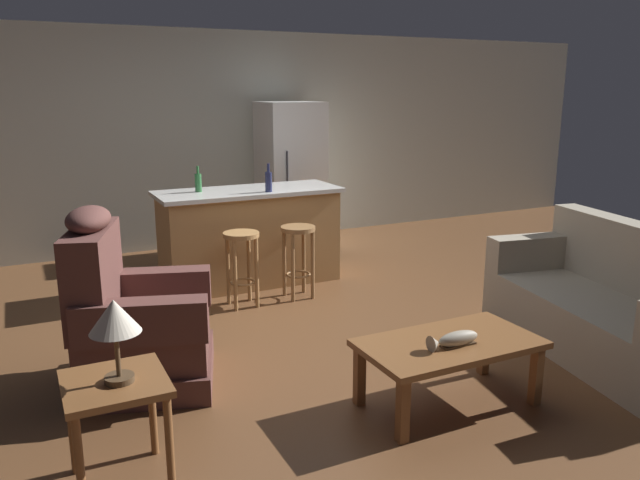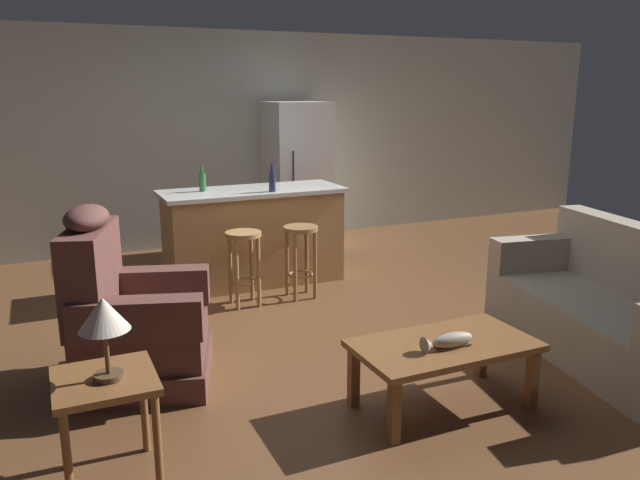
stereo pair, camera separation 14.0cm
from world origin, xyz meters
name	(u,v)px [view 1 (the left image)]	position (x,y,z in m)	size (l,w,h in m)	color
ground_plane	(307,326)	(0.00, 0.00, 0.00)	(12.00, 12.00, 0.00)	brown
back_wall	(198,140)	(0.00, 3.12, 1.30)	(12.00, 0.05, 2.60)	#B2B2A3
coffee_table	(449,349)	(0.23, -1.56, 0.36)	(1.10, 0.60, 0.42)	brown
fish_figurine	(454,340)	(0.20, -1.64, 0.46)	(0.34, 0.10, 0.10)	#4C3823
couch	(610,308)	(1.79, -1.44, 0.34)	(1.17, 2.02, 0.94)	#9E937F
recliner_near_lamp	(133,323)	(-1.45, -0.40, 0.42)	(1.06, 1.06, 1.20)	brown
end_table	(116,399)	(-1.71, -1.50, 0.46)	(0.48, 0.48, 0.56)	brown
table_lamp	(115,320)	(-1.69, -1.53, 0.87)	(0.24, 0.24, 0.41)	#4C3823
kitchen_island	(250,236)	(0.00, 1.35, 0.48)	(1.80, 0.70, 0.95)	#AD7F4C
bar_stool_left	(242,255)	(-0.30, 0.72, 0.47)	(0.32, 0.32, 0.68)	#A87A47
bar_stool_right	(298,248)	(0.25, 0.72, 0.47)	(0.32, 0.32, 0.68)	olive
refrigerator	(291,176)	(0.97, 2.55, 0.88)	(0.70, 0.69, 1.76)	white
bottle_tall_green	(198,182)	(-0.47, 1.43, 1.04)	(0.06, 0.06, 0.25)	#2D6B38
bottle_short_amber	(269,181)	(0.13, 1.13, 1.05)	(0.07, 0.07, 0.27)	#23284C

